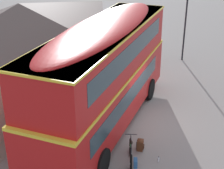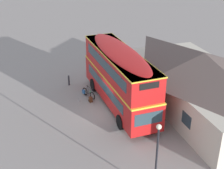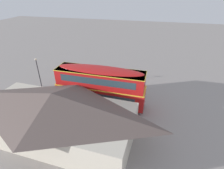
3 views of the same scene
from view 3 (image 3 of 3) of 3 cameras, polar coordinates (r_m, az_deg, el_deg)
The scene contains 8 objects.
ground_plane at distance 23.42m, azimuth -4.33°, elevation -3.91°, with size 120.00×120.00×0.00m, color gray.
double_decker_bus at distance 20.67m, azimuth -3.82°, elevation -0.17°, with size 10.62×2.81×4.79m.
touring_bicycle at distance 22.98m, azimuth 3.27°, elevation -3.47°, with size 1.67×0.79×1.04m.
backpack_on_ground at distance 23.27m, azimuth 1.01°, elevation -3.29°, with size 0.31×0.33×0.50m.
water_bottle_clear_plastic at distance 23.99m, azimuth 2.58°, elevation -2.67°, with size 0.08×0.08×0.22m.
pub_building at distance 17.42m, azimuth -17.99°, elevation -9.13°, with size 15.28×7.82×4.65m.
street_lamp at distance 26.41m, azimuth -22.92°, elevation 4.48°, with size 0.28×0.28×4.38m.
kerb_bollard at distance 23.45m, azimuth 10.72°, elevation -2.88°, with size 0.16×0.16×0.97m.
Camera 3 is at (-6.42, 18.54, 12.78)m, focal length 28.13 mm.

